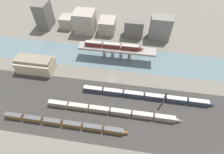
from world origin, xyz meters
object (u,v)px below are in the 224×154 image
object	(u,v)px
signal_tower	(164,99)
train_on_bridge	(114,46)
train_yard_mid	(112,111)
warehouse_building	(35,64)
train_yard_near	(65,123)
train_yard_far	(147,96)

from	to	relation	value
signal_tower	train_on_bridge	bearing A→B (deg)	134.11
train_yard_mid	warehouse_building	distance (m)	63.87
train_yard_mid	signal_tower	world-z (taller)	signal_tower
train_on_bridge	train_yard_near	distance (m)	61.88
train_on_bridge	train_yard_far	bearing A→B (deg)	-52.44
train_yard_mid	train_yard_far	xyz separation A→B (m)	(19.35, 13.78, -0.04)
train_on_bridge	warehouse_building	bearing A→B (deg)	-158.73
train_on_bridge	train_yard_far	xyz separation A→B (m)	(25.30, -32.89, -10.00)
train_yard_far	train_on_bridge	bearing A→B (deg)	127.56
signal_tower	train_yard_far	bearing A→B (deg)	161.46
train_yard_mid	warehouse_building	size ratio (longest dim) A/B	3.12
train_on_bridge	warehouse_building	xyz separation A→B (m)	(-52.12, -20.29, -6.63)
train_on_bridge	train_yard_near	world-z (taller)	train_on_bridge
train_on_bridge	warehouse_building	size ratio (longest dim) A/B	1.71
train_on_bridge	warehouse_building	world-z (taller)	train_on_bridge
train_yard_far	signal_tower	bearing A→B (deg)	-18.54
warehouse_building	train_on_bridge	bearing A→B (deg)	21.27
train_yard_near	signal_tower	xyz separation A→B (m)	(53.79, 21.94, 3.99)
train_yard_mid	signal_tower	distance (m)	31.20
train_yard_far	signal_tower	xyz separation A→B (m)	(9.77, -3.28, 3.92)
train_yard_near	train_yard_mid	distance (m)	27.19
train_on_bridge	signal_tower	size ratio (longest dim) A/B	3.70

